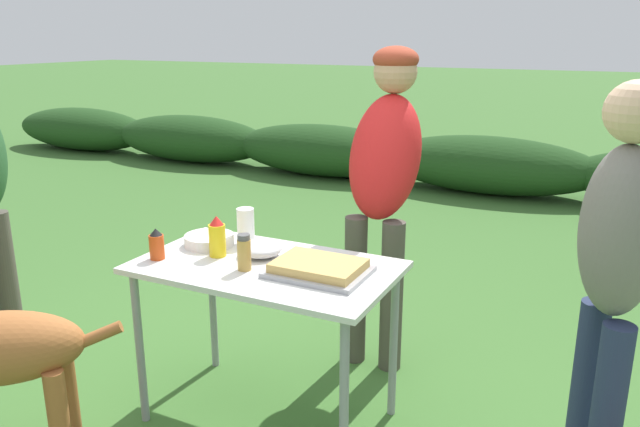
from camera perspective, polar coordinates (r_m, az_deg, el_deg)
The scene contains 12 objects.
ground_plane at distance 3.01m, azimuth -4.63°, elevation -17.97°, with size 60.00×60.00×0.00m, color #3D6B2D.
shrub_hedge at distance 7.04m, azimuth 15.10°, elevation 4.32°, with size 14.40×0.90×0.62m.
folding_table at distance 2.69m, azimuth -4.95°, elevation -6.20°, with size 1.10×0.64×0.74m.
food_tray at distance 2.54m, azimuth -0.11°, elevation -5.03°, with size 0.40×0.29×0.06m.
plate_stack at distance 2.93m, azimuth -10.09°, elevation -2.41°, with size 0.23×0.23×0.05m, color white.
mixing_bowl at distance 2.75m, azimuth -5.45°, elevation -3.23°, with size 0.19×0.19×0.07m, color silver.
paper_cup_stack at distance 2.91m, azimuth -6.81°, elevation -1.16°, with size 0.08×0.08×0.17m, color white.
spice_jar at distance 2.59m, azimuth -6.96°, elevation -3.57°, with size 0.06×0.06×0.15m.
mustard_bottle at distance 2.76m, azimuth -9.36°, elevation -2.13°, with size 0.07×0.07×0.18m.
hot_sauce_bottle at distance 2.79m, azimuth -14.71°, elevation -2.76°, with size 0.06×0.06×0.14m.
standing_person_in_gray_fleece at distance 3.16m, azimuth 5.90°, elevation 3.92°, with size 0.37×0.49×1.63m.
standing_person_in_red_jacket at distance 2.36m, azimuth 25.41°, elevation -4.07°, with size 0.37×0.42×1.55m.
Camera 1 is at (1.30, -2.12, 1.68)m, focal length 35.00 mm.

